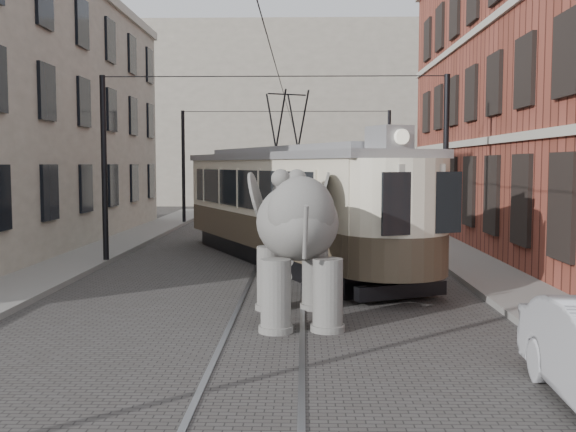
# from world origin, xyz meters

# --- Properties ---
(ground) EXTENTS (120.00, 120.00, 0.00)m
(ground) POSITION_xyz_m (0.00, 0.00, 0.00)
(ground) COLOR #3C3937
(tram_rails) EXTENTS (1.54, 80.00, 0.02)m
(tram_rails) POSITION_xyz_m (0.00, 0.00, 0.01)
(tram_rails) COLOR slate
(tram_rails) RESTS_ON ground
(sidewalk_right) EXTENTS (2.00, 60.00, 0.15)m
(sidewalk_right) POSITION_xyz_m (6.00, 0.00, 0.07)
(sidewalk_right) COLOR slate
(sidewalk_right) RESTS_ON ground
(distant_block) EXTENTS (28.00, 10.00, 14.00)m
(distant_block) POSITION_xyz_m (0.00, 40.00, 7.00)
(distant_block) COLOR gray
(distant_block) RESTS_ON ground
(catenary) EXTENTS (11.00, 30.20, 6.00)m
(catenary) POSITION_xyz_m (-0.20, 5.00, 3.00)
(catenary) COLOR black
(catenary) RESTS_ON ground
(tram) EXTENTS (8.35, 13.76, 5.49)m
(tram) POSITION_xyz_m (0.21, 6.43, 2.74)
(tram) COLOR beige
(tram) RESTS_ON ground
(elephant) EXTENTS (3.34, 5.38, 3.13)m
(elephant) POSITION_xyz_m (0.61, -1.49, 1.56)
(elephant) COLOR #615E5A
(elephant) RESTS_ON ground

